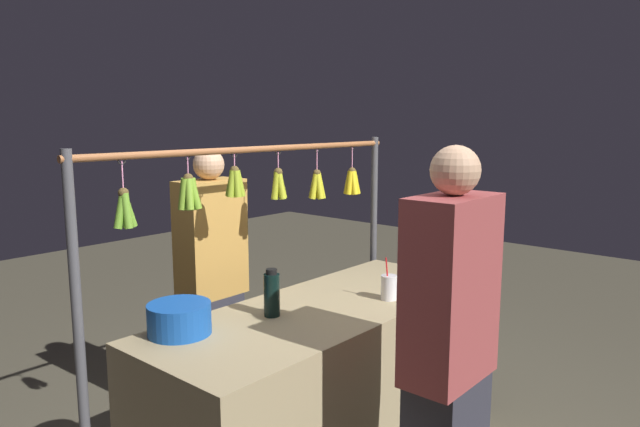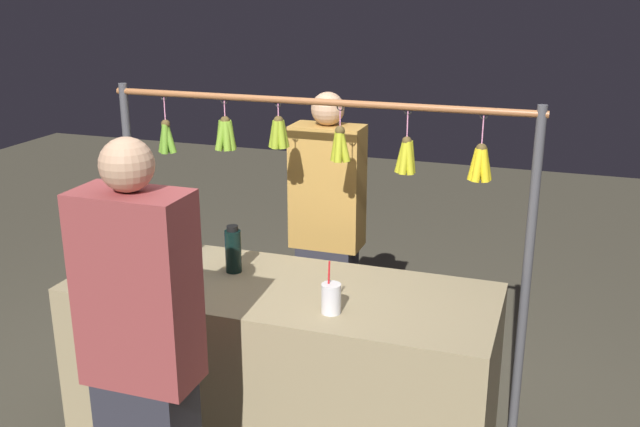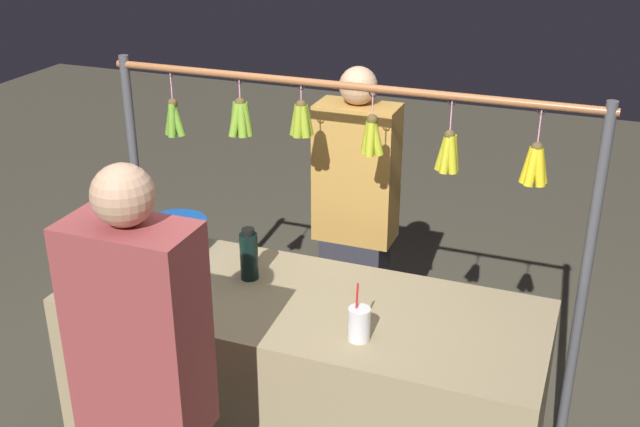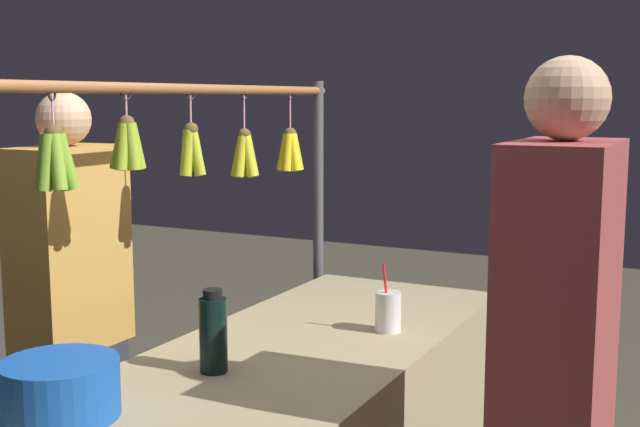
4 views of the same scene
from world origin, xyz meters
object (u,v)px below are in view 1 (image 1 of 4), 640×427
at_px(water_bottle, 272,294).
at_px(vendor_person, 212,290).
at_px(drink_cup, 389,287).
at_px(customer_person, 448,370).
at_px(blue_bucket, 179,319).

xyz_separation_m(water_bottle, vendor_person, (-0.22, -0.72, -0.17)).
distance_m(drink_cup, customer_person, 0.80).
relative_size(blue_bucket, drink_cup, 1.23).
xyz_separation_m(drink_cup, customer_person, (0.50, 0.61, -0.09)).
bearing_deg(blue_bucket, drink_cup, 157.59).
bearing_deg(water_bottle, customer_person, 94.14).
height_order(drink_cup, vendor_person, vendor_person).
relative_size(blue_bucket, vendor_person, 0.17).
xyz_separation_m(blue_bucket, vendor_person, (-0.65, -0.58, -0.13)).
distance_m(blue_bucket, vendor_person, 0.88).
bearing_deg(customer_person, water_bottle, -85.86).
relative_size(water_bottle, drink_cup, 1.02).
height_order(drink_cup, customer_person, customer_person).
bearing_deg(customer_person, blue_bucket, -64.59).
bearing_deg(vendor_person, blue_bucket, 42.15).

